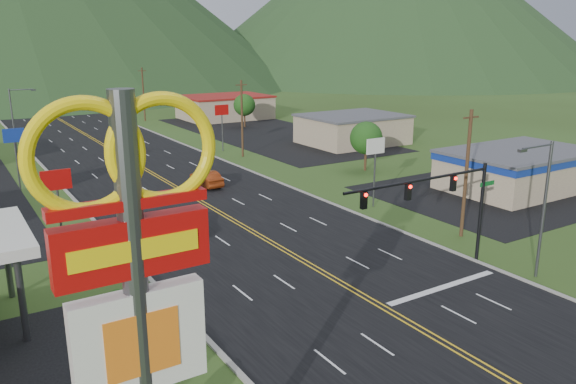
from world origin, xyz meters
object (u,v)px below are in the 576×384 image
car_dark_mid (187,224)px  traffic_signal (442,195)px  car_red_far (206,179)px  streetlight_east (542,201)px  pylon_sign (136,291)px  streetlight_west (15,118)px

car_dark_mid → traffic_signal: bearing=-62.2°
traffic_signal → car_red_far: traffic_signal is taller
streetlight_east → car_dark_mid: streetlight_east is taller
pylon_sign → streetlight_west: 68.33m
streetlight_west → car_dark_mid: streetlight_west is taller
pylon_sign → streetlight_east: 29.58m
traffic_signal → streetlight_east: 6.17m
traffic_signal → car_dark_mid: size_ratio=2.95×
streetlight_east → pylon_sign: bearing=-164.2°
pylon_sign → car_dark_mid: (12.55, 28.57, -8.66)m
streetlight_west → car_red_far: (14.62, -26.88, -4.36)m
streetlight_west → car_dark_mid: bearing=-79.6°
car_dark_mid → car_red_far: size_ratio=0.89×
car_red_far → streetlight_west: bearing=-62.4°
pylon_sign → car_red_far: pylon_sign is taller
traffic_signal → streetlight_west: streetlight_west is taller
car_dark_mid → car_red_far: 14.57m
pylon_sign → streetlight_west: pylon_sign is taller
traffic_signal → car_red_far: bearing=96.9°
streetlight_west → pylon_sign: bearing=-94.5°
car_red_far → streetlight_east: bearing=103.0°
streetlight_west → car_red_far: size_ratio=1.80×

